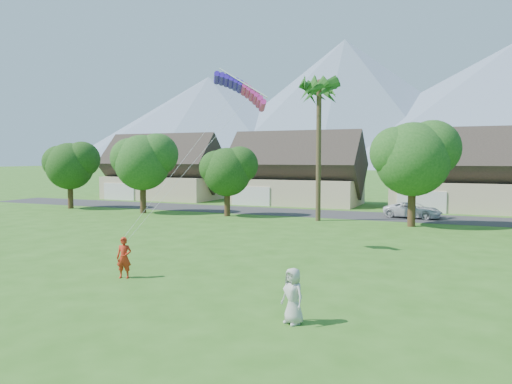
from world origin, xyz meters
The scene contains 10 objects.
ground centered at (0.00, 0.00, 0.00)m, with size 500.00×500.00×0.00m, color #2D6019.
street centered at (0.00, 34.00, 0.01)m, with size 90.00×7.00×0.01m, color #2D2D30.
kite_flyer centered at (-4.36, 4.59, 0.96)m, with size 0.70×0.46×1.93m, color red.
watcher centered at (4.96, 1.67, 0.96)m, with size 0.93×0.61×1.91m, color #B0B0AC.
parked_car centered at (5.50, 34.00, 0.72)m, with size 2.40×5.20×1.44m, color silver.
mountain_ridge centered at (10.40, 260.00, 29.07)m, with size 540.00×240.00×70.00m.
houses_row centered at (0.49, 42.99, 3.44)m, with size 72.75×8.19×8.86m.
tree_row centered at (-1.14, 27.92, 4.89)m, with size 62.27×6.67×8.45m.
fan_palm centered at (-2.00, 28.50, 11.80)m, with size 3.00×3.00×13.80m.
parafoil_kite centered at (-2.02, 12.65, 9.66)m, with size 3.62×1.45×0.50m.
Camera 1 is at (10.37, -14.00, 5.63)m, focal length 35.00 mm.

